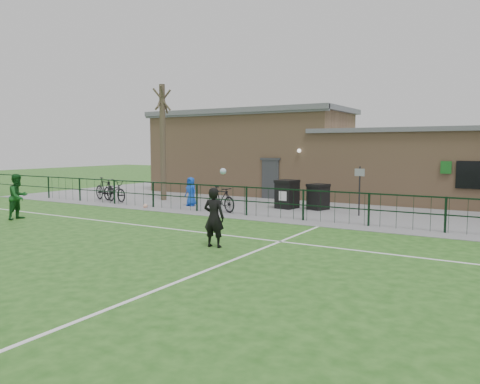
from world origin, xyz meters
The scene contains 18 objects.
ground centered at (0.00, 0.00, 0.00)m, with size 90.00×90.00×0.00m, color #235318.
paving_strip centered at (0.00, 13.50, 0.01)m, with size 34.00×13.00×0.02m, color slate.
pitch_line_touch centered at (0.00, 7.80, 0.00)m, with size 28.00×0.10×0.01m, color white.
pitch_line_mid centered at (0.00, 4.00, 0.00)m, with size 28.00×0.10×0.01m, color white.
pitch_line_perp centered at (2.00, 0.00, 0.00)m, with size 0.10×16.00×0.01m, color white.
perimeter_fence centered at (0.00, 8.00, 0.60)m, with size 28.00×0.10×1.20m, color black.
bare_tree centered at (-8.00, 10.50, 3.00)m, with size 0.30×0.30×6.00m, color #463A2A.
wheelie_bin_left centered at (0.36, 11.14, 0.55)m, with size 0.70×0.79×1.05m, color black.
wheelie_bin_right centered at (-1.01, 10.82, 0.62)m, with size 0.79×0.90×1.20m, color black.
sign_post centered at (2.47, 10.26, 1.02)m, with size 0.06×0.06×2.00m, color black.
bicycle_b centered at (-10.47, 8.75, 0.62)m, with size 0.56×1.99×1.20m, color black.
bicycle_c centered at (-9.78, 8.74, 0.56)m, with size 0.72×2.05×1.08m, color black.
bicycle_d centered at (-2.99, 8.39, 0.56)m, with size 0.51×1.81×1.09m, color black.
spectator_child centered at (-5.28, 9.27, 0.70)m, with size 0.66×0.43×1.35m, color blue.
goalkeeper_kick centered at (0.69, 2.44, 0.87)m, with size 2.05×3.29×2.07m.
outfield_player centered at (-8.62, 2.64, 0.88)m, with size 0.86×0.67×1.76m, color #18541F.
ball_ground centered at (-6.64, 7.62, 0.10)m, with size 0.20×0.20×0.20m, color white.
clubhouse centered at (-0.88, 16.50, 2.22)m, with size 24.25×5.40×4.96m.
Camera 1 is at (8.03, -8.33, 2.82)m, focal length 35.00 mm.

